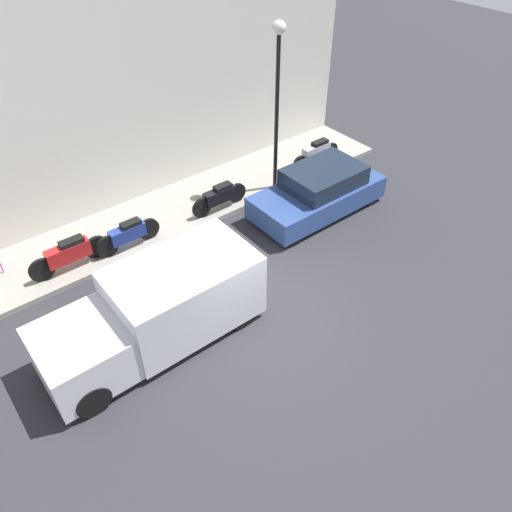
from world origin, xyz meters
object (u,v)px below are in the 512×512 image
Objects in this scene: motorcycle_red at (69,254)px; motorcycle_blue at (128,234)px; motorcycle_black at (220,196)px; scooter_silver at (316,152)px; parked_car at (319,192)px; delivery_van at (155,310)px; streetlamp at (278,81)px.

motorcycle_blue is at bearing -95.32° from motorcycle_red.
scooter_silver is (0.17, -4.19, 0.01)m from motorcycle_black.
delivery_van is (-1.50, 6.48, 0.27)m from parked_car.
motorcycle_red is 7.42m from streetlamp.
motorcycle_black is (3.27, -4.04, -0.36)m from delivery_van.
streetlamp reaches higher than delivery_van.
motorcycle_red is at bearing 89.80° from scooter_silver.
motorcycle_black is at bearing 92.27° from scooter_silver.
motorcycle_black is 4.20m from scooter_silver.
motorcycle_black reaches higher than motorcycle_blue.
scooter_silver is at bearing -67.34° from delivery_van.
motorcycle_red is 1.62m from motorcycle_blue.
scooter_silver is (-0.03, -8.85, -0.03)m from motorcycle_red.
motorcycle_blue is (-0.15, -1.61, -0.04)m from motorcycle_red.
parked_car is at bearing -126.01° from motorcycle_black.
motorcycle_black is at bearing -90.90° from motorcycle_blue.
delivery_van reaches higher than motorcycle_blue.
scooter_silver is at bearing -42.35° from parked_car.
parked_car is 2.03× the size of scooter_silver.
streetlamp is (-0.09, -2.11, 3.06)m from motorcycle_black.
delivery_van is 0.97× the size of streetlamp.
motorcycle_blue is 6.00m from streetlamp.
motorcycle_black is at bearing -51.03° from delivery_van.
motorcycle_red is 8.85m from scooter_silver.
scooter_silver reaches higher than motorcycle_blue.
motorcycle_black is 3.72m from streetlamp.
motorcycle_blue is at bearing 89.10° from motorcycle_black.
delivery_van is 2.32× the size of motorcycle_red.
delivery_van is 2.42× the size of scooter_silver.
streetlamp is (-0.25, 2.08, 3.05)m from scooter_silver.
parked_car is at bearing -169.30° from streetlamp.
motorcycle_black is (-0.20, -4.66, -0.04)m from motorcycle_red.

